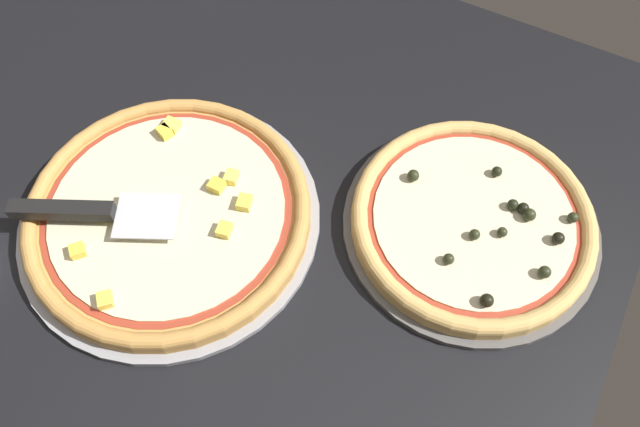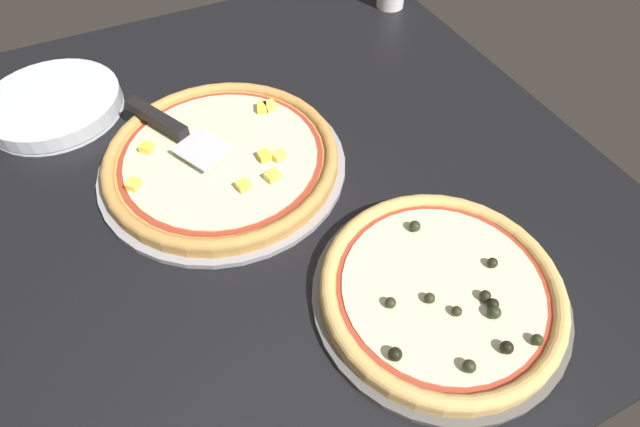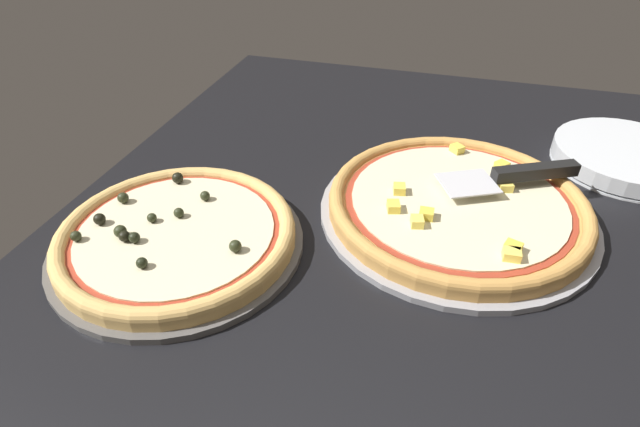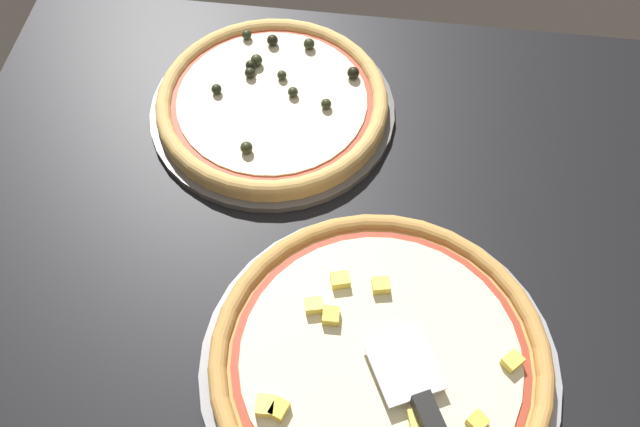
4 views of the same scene
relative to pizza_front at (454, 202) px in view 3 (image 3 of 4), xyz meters
The scene contains 7 objects.
ground_plane 5.11cm from the pizza_front, 105.31° to the left, with size 122.54×115.46×3.60cm, color black.
pizza_pan_front 1.90cm from the pizza_front, ahead, with size 42.36×42.36×1.00cm, color #939399.
pizza_front is the anchor object (origin of this frame).
pizza_pan_back 42.38cm from the pizza_front, 116.58° to the left, with size 35.94×35.94×1.00cm, color #565451.
pizza_back 42.37cm from the pizza_front, 116.55° to the left, with size 33.79×33.79×3.78cm.
serving_spatula 11.74cm from the pizza_front, 53.96° to the right, with size 14.15×22.14×2.00cm.
plate_stack 37.25cm from the pizza_front, 49.64° to the right, with size 25.20×25.20×3.50cm.
Camera 3 is at (-65.71, -0.43, 46.63)cm, focal length 28.00 mm.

